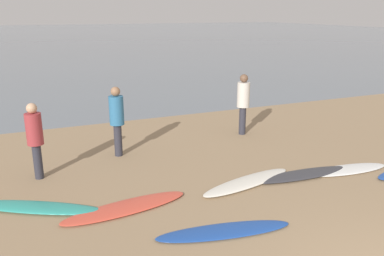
% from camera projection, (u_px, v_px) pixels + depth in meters
% --- Properties ---
extents(ground_plane, '(120.00, 120.00, 0.20)m').
position_uv_depth(ground_plane, '(164.00, 121.00, 13.54)').
color(ground_plane, '#997C5B').
rests_on(ground_plane, ground).
extents(ocean_water, '(140.00, 100.00, 0.01)m').
position_uv_depth(ocean_water, '(51.00, 36.00, 57.83)').
color(ocean_water, slate).
rests_on(ocean_water, ground).
extents(surfboard_0, '(2.55, 1.75, 0.09)m').
position_uv_depth(surfboard_0, '(36.00, 207.00, 7.33)').
color(surfboard_0, teal).
rests_on(surfboard_0, ground).
extents(surfboard_1, '(2.49, 0.94, 0.07)m').
position_uv_depth(surfboard_1, '(126.00, 207.00, 7.34)').
color(surfboard_1, '#D84C38').
rests_on(surfboard_1, ground).
extents(surfboard_2, '(2.36, 0.88, 0.06)m').
position_uv_depth(surfboard_2, '(224.00, 231.00, 6.57)').
color(surfboard_2, '#1E479E').
rests_on(surfboard_2, ground).
extents(surfboard_3, '(2.42, 1.05, 0.10)m').
position_uv_depth(surfboard_3, '(247.00, 182.00, 8.40)').
color(surfboard_3, silver).
rests_on(surfboard_3, ground).
extents(surfboard_4, '(2.51, 0.61, 0.09)m').
position_uv_depth(surfboard_4, '(302.00, 174.00, 8.79)').
color(surfboard_4, '#333338').
rests_on(surfboard_4, ground).
extents(surfboard_5, '(2.13, 0.73, 0.07)m').
position_uv_depth(surfboard_5, '(347.00, 170.00, 9.09)').
color(surfboard_5, white).
rests_on(surfboard_5, ground).
extents(person_0, '(0.34, 0.34, 1.69)m').
position_uv_depth(person_0, '(35.00, 135.00, 8.43)').
color(person_0, '#2D2D38').
rests_on(person_0, ground).
extents(person_1, '(0.36, 0.36, 1.77)m').
position_uv_depth(person_1, '(117.00, 116.00, 9.78)').
color(person_1, '#2D2D38').
rests_on(person_1, ground).
extents(person_2, '(0.36, 0.36, 1.79)m').
position_uv_depth(person_2, '(243.00, 99.00, 11.53)').
color(person_2, '#2D2D38').
rests_on(person_2, ground).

